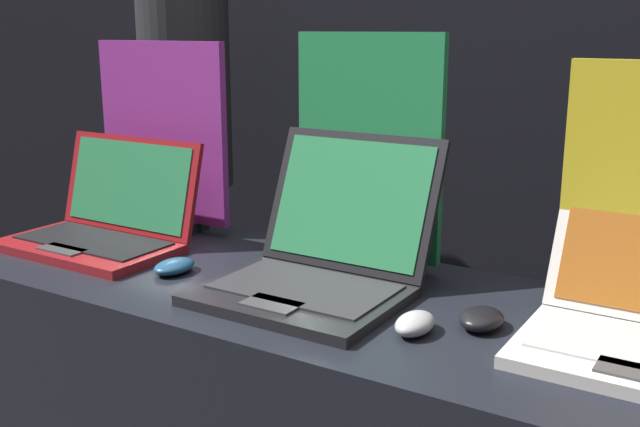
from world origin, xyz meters
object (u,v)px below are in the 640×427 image
(promo_stand_middle, at_px, (367,157))
(person_bystander, at_px, (189,166))
(mouse_back, at_px, (481,319))
(mouse_front, at_px, (174,266))
(promo_stand_front, at_px, (163,140))
(mouse_middle, at_px, (415,324))
(laptop_front, at_px, (104,222))
(laptop_middle, at_px, (320,257))

(promo_stand_middle, xyz_separation_m, person_bystander, (-1.07, 0.66, -0.22))
(mouse_back, distance_m, person_bystander, 1.64)
(promo_stand_middle, bearing_deg, mouse_front, -139.48)
(mouse_front, bearing_deg, promo_stand_front, 135.23)
(promo_stand_middle, bearing_deg, mouse_middle, -49.19)
(mouse_front, xyz_separation_m, mouse_middle, (0.54, -0.02, 0.00))
(mouse_middle, bearing_deg, promo_stand_middle, 130.81)
(laptop_front, relative_size, mouse_front, 4.12)
(laptop_front, relative_size, promo_stand_middle, 0.84)
(promo_stand_front, distance_m, mouse_middle, 0.88)
(laptop_middle, xyz_separation_m, mouse_back, (0.33, -0.02, -0.05))
(mouse_front, height_order, promo_stand_front, promo_stand_front)
(promo_stand_front, bearing_deg, promo_stand_middle, -0.86)
(laptop_middle, bearing_deg, mouse_front, -166.20)
(laptop_front, relative_size, mouse_middle, 4.35)
(laptop_front, xyz_separation_m, mouse_middle, (0.81, -0.09, -0.04))
(mouse_middle, bearing_deg, person_bystander, 144.50)
(laptop_middle, distance_m, mouse_back, 0.33)
(laptop_middle, bearing_deg, promo_stand_front, 161.37)
(promo_stand_front, bearing_deg, laptop_middle, -18.63)
(laptop_front, xyz_separation_m, mouse_front, (0.27, -0.06, -0.04))
(mouse_back, height_order, person_bystander, person_bystander)
(promo_stand_middle, distance_m, mouse_back, 0.44)
(laptop_front, distance_m, promo_stand_middle, 0.62)
(mouse_back, bearing_deg, laptop_middle, 176.55)
(laptop_front, distance_m, mouse_front, 0.28)
(laptop_middle, height_order, mouse_back, laptop_middle)
(laptop_front, distance_m, mouse_back, 0.90)
(laptop_middle, bearing_deg, mouse_middle, -22.00)
(mouse_front, xyz_separation_m, mouse_back, (0.63, 0.05, 0.00))
(mouse_front, bearing_deg, person_bystander, 130.18)
(person_bystander, bearing_deg, promo_stand_front, -52.14)
(promo_stand_front, xyz_separation_m, promo_stand_middle, (0.57, -0.01, 0.01))
(laptop_front, height_order, mouse_middle, laptop_front)
(laptop_front, height_order, promo_stand_middle, promo_stand_middle)
(laptop_middle, relative_size, mouse_middle, 4.29)
(mouse_front, xyz_separation_m, promo_stand_middle, (0.30, 0.26, 0.21))
(laptop_front, relative_size, mouse_back, 4.32)
(mouse_front, bearing_deg, mouse_middle, -2.55)
(laptop_front, bearing_deg, laptop_middle, 0.99)
(laptop_front, bearing_deg, person_bystander, 120.67)
(mouse_back, bearing_deg, mouse_front, -175.07)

